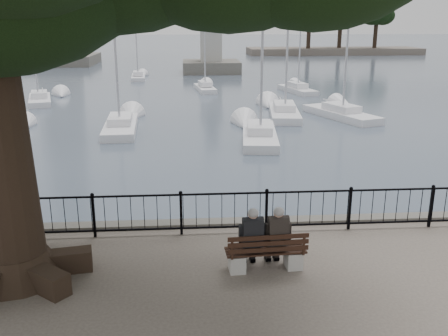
{
  "coord_description": "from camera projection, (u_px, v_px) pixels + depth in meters",
  "views": [
    {
      "loc": [
        -0.8,
        -8.34,
        4.84
      ],
      "look_at": [
        0.0,
        2.5,
        1.6
      ],
      "focal_mm": 40.0,
      "sensor_mm": 36.0,
      "label": 1
    }
  ],
  "objects": [
    {
      "name": "harbor",
      "position": [
        223.0,
        243.0,
        12.41
      ],
      "size": [
        260.0,
        260.0,
        1.2
      ],
      "color": "#524F49",
      "rests_on": "ground"
    },
    {
      "name": "railing",
      "position": [
        224.0,
        211.0,
        11.63
      ],
      "size": [
        22.06,
        0.06,
        1.0
      ],
      "color": "black",
      "rests_on": "ground"
    },
    {
      "name": "bench",
      "position": [
        266.0,
        256.0,
        9.98
      ],
      "size": [
        1.63,
        0.58,
        0.85
      ],
      "color": "#999791",
      "rests_on": "ground"
    },
    {
      "name": "person_left",
      "position": [
        251.0,
        240.0,
        9.94
      ],
      "size": [
        0.41,
        0.68,
        1.34
      ],
      "color": "black",
      "rests_on": "ground"
    },
    {
      "name": "person_right",
      "position": [
        276.0,
        239.0,
        10.0
      ],
      "size": [
        0.41,
        0.68,
        1.34
      ],
      "color": "black",
      "rests_on": "ground"
    },
    {
      "name": "lion_monument",
      "position": [
        211.0,
        51.0,
        56.86
      ],
      "size": [
        6.45,
        6.45,
        9.4
      ],
      "color": "#524F49",
      "rests_on": "ground"
    },
    {
      "name": "sailboat_b",
      "position": [
        121.0,
        124.0,
        27.21
      ],
      "size": [
        2.01,
        6.06,
        13.23
      ],
      "color": "white",
      "rests_on": "ground"
    },
    {
      "name": "sailboat_c",
      "position": [
        284.0,
        111.0,
        31.32
      ],
      "size": [
        2.45,
        6.32,
        12.77
      ],
      "color": "white",
      "rests_on": "ground"
    },
    {
      "name": "sailboat_d",
      "position": [
        341.0,
        113.0,
        30.82
      ],
      "size": [
        3.67,
        6.21,
        10.6
      ],
      "color": "white",
      "rests_on": "ground"
    },
    {
      "name": "sailboat_e",
      "position": [
        40.0,
        98.0,
        36.45
      ],
      "size": [
        2.81,
        5.52,
        11.71
      ],
      "color": "white",
      "rests_on": "ground"
    },
    {
      "name": "sailboat_f",
      "position": [
        205.0,
        87.0,
        42.66
      ],
      "size": [
        1.87,
        4.86,
        9.33
      ],
      "color": "white",
      "rests_on": "ground"
    },
    {
      "name": "sailboat_g",
      "position": [
        297.0,
        89.0,
        41.69
      ],
      "size": [
        2.55,
        5.26,
        8.74
      ],
      "color": "white",
      "rests_on": "ground"
    },
    {
      "name": "sailboat_h",
      "position": [
        138.0,
        76.0,
        50.82
      ],
      "size": [
        1.65,
        4.82,
        11.09
      ],
      "color": "white",
      "rests_on": "ground"
    },
    {
      "name": "sailboat_i",
      "position": [
        260.0,
        134.0,
        25.13
      ],
      "size": [
        2.29,
        6.08,
        11.12
      ],
      "color": "white",
      "rests_on": "ground"
    },
    {
      "name": "far_shore",
      "position": [
        338.0,
        31.0,
        86.29
      ],
      "size": [
        30.0,
        8.6,
        9.18
      ],
      "color": "#544C43",
      "rests_on": "ground"
    }
  ]
}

